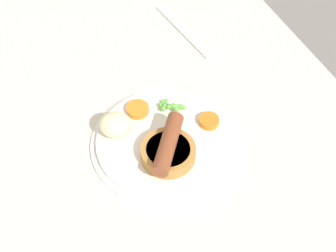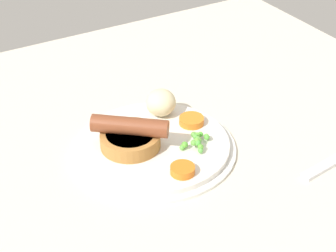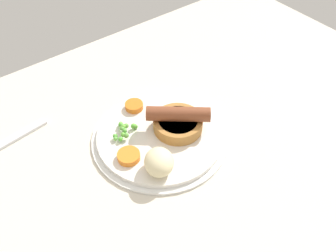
{
  "view_description": "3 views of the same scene",
  "coord_description": "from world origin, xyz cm",
  "px_view_note": "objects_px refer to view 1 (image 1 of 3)",
  "views": [
    {
      "loc": [
        49.03,
        -20.17,
        79.44
      ],
      "look_at": [
        -3.33,
        5.34,
        6.86
      ],
      "focal_mm": 60.0,
      "sensor_mm": 36.0,
      "label": 1
    },
    {
      "loc": [
        30.13,
        64.91,
        53.98
      ],
      "look_at": [
        -4.63,
        5.28,
        7.28
      ],
      "focal_mm": 60.0,
      "sensor_mm": 36.0,
      "label": 2
    },
    {
      "loc": [
        -29.76,
        -33.56,
        54.11
      ],
      "look_at": [
        -1.59,
        3.3,
        6.49
      ],
      "focal_mm": 40.0,
      "sensor_mm": 36.0,
      "label": 3
    }
  ],
  "objects_px": {
    "dinner_plate": "(164,143)",
    "pea_pile": "(172,108)",
    "carrot_slice_0": "(209,121)",
    "potato_chunk_0": "(116,125)",
    "fork": "(184,31)",
    "sausage_pudding": "(168,150)",
    "carrot_slice_2": "(138,109)"
  },
  "relations": [
    {
      "from": "pea_pile",
      "to": "fork",
      "type": "distance_m",
      "value": 0.22
    },
    {
      "from": "carrot_slice_0",
      "to": "potato_chunk_0",
      "type": "bearing_deg",
      "value": -108.62
    },
    {
      "from": "dinner_plate",
      "to": "carrot_slice_0",
      "type": "xyz_separation_m",
      "value": [
        0.0,
        0.08,
        0.01
      ]
    },
    {
      "from": "dinner_plate",
      "to": "carrot_slice_2",
      "type": "bearing_deg",
      "value": -169.29
    },
    {
      "from": "pea_pile",
      "to": "potato_chunk_0",
      "type": "distance_m",
      "value": 0.11
    },
    {
      "from": "carrot_slice_0",
      "to": "pea_pile",
      "type": "bearing_deg",
      "value": -138.89
    },
    {
      "from": "carrot_slice_2",
      "to": "potato_chunk_0",
      "type": "bearing_deg",
      "value": -62.59
    },
    {
      "from": "carrot_slice_0",
      "to": "dinner_plate",
      "type": "bearing_deg",
      "value": -90.75
    },
    {
      "from": "sausage_pudding",
      "to": "fork",
      "type": "relative_size",
      "value": 0.58
    },
    {
      "from": "carrot_slice_0",
      "to": "fork",
      "type": "bearing_deg",
      "value": 162.91
    },
    {
      "from": "pea_pile",
      "to": "sausage_pudding",
      "type": "bearing_deg",
      "value": -29.93
    },
    {
      "from": "dinner_plate",
      "to": "fork",
      "type": "bearing_deg",
      "value": 146.44
    },
    {
      "from": "dinner_plate",
      "to": "carrot_slice_2",
      "type": "height_order",
      "value": "carrot_slice_2"
    },
    {
      "from": "potato_chunk_0",
      "to": "carrot_slice_0",
      "type": "xyz_separation_m",
      "value": [
        0.05,
        0.15,
        -0.01
      ]
    },
    {
      "from": "carrot_slice_2",
      "to": "fork",
      "type": "bearing_deg",
      "value": 133.27
    },
    {
      "from": "sausage_pudding",
      "to": "potato_chunk_0",
      "type": "distance_m",
      "value": 0.1
    },
    {
      "from": "potato_chunk_0",
      "to": "fork",
      "type": "height_order",
      "value": "potato_chunk_0"
    },
    {
      "from": "dinner_plate",
      "to": "sausage_pudding",
      "type": "distance_m",
      "value": 0.05
    },
    {
      "from": "pea_pile",
      "to": "carrot_slice_0",
      "type": "xyz_separation_m",
      "value": [
        0.05,
        0.05,
        -0.0
      ]
    },
    {
      "from": "pea_pile",
      "to": "carrot_slice_0",
      "type": "height_order",
      "value": "pea_pile"
    },
    {
      "from": "dinner_plate",
      "to": "potato_chunk_0",
      "type": "xyz_separation_m",
      "value": [
        -0.05,
        -0.07,
        0.03
      ]
    },
    {
      "from": "dinner_plate",
      "to": "pea_pile",
      "type": "height_order",
      "value": "pea_pile"
    },
    {
      "from": "sausage_pudding",
      "to": "pea_pile",
      "type": "height_order",
      "value": "sausage_pudding"
    },
    {
      "from": "sausage_pudding",
      "to": "potato_chunk_0",
      "type": "bearing_deg",
      "value": -107.0
    },
    {
      "from": "carrot_slice_0",
      "to": "carrot_slice_2",
      "type": "xyz_separation_m",
      "value": [
        -0.08,
        -0.1,
        -0.0
      ]
    },
    {
      "from": "potato_chunk_0",
      "to": "fork",
      "type": "xyz_separation_m",
      "value": [
        -0.19,
        0.22,
        -0.03
      ]
    },
    {
      "from": "sausage_pudding",
      "to": "carrot_slice_0",
      "type": "distance_m",
      "value": 0.1
    },
    {
      "from": "potato_chunk_0",
      "to": "carrot_slice_2",
      "type": "relative_size",
      "value": 1.42
    },
    {
      "from": "potato_chunk_0",
      "to": "fork",
      "type": "bearing_deg",
      "value": 130.19
    },
    {
      "from": "dinner_plate",
      "to": "carrot_slice_2",
      "type": "distance_m",
      "value": 0.08
    },
    {
      "from": "sausage_pudding",
      "to": "carrot_slice_2",
      "type": "height_order",
      "value": "sausage_pudding"
    },
    {
      "from": "fork",
      "to": "carrot_slice_0",
      "type": "bearing_deg",
      "value": -24.16
    }
  ]
}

